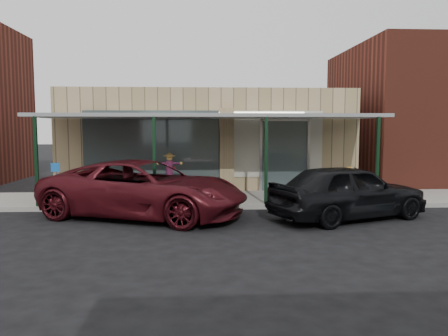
{
  "coord_description": "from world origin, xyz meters",
  "views": [
    {
      "loc": [
        -0.34,
        -11.87,
        2.64
      ],
      "look_at": [
        0.46,
        2.6,
        1.3
      ],
      "focal_mm": 35.0,
      "sensor_mm": 36.0,
      "label": 1
    }
  ],
  "objects": [
    {
      "name": "car_maroon",
      "position": [
        -1.98,
        0.99,
        0.84
      ],
      "size": [
        6.67,
        4.77,
        1.69
      ],
      "primitive_type": "imported",
      "rotation": [
        0.0,
        0.0,
        1.21
      ],
      "color": "#4A0E16",
      "rests_on": "ground"
    },
    {
      "name": "barrel_pumpkin",
      "position": [
        0.12,
        3.45,
        0.43
      ],
      "size": [
        0.88,
        0.88,
        0.8
      ],
      "rotation": [
        0.0,
        0.0,
        -0.38
      ],
      "color": "#4E3A1F",
      "rests_on": "sidewalk"
    },
    {
      "name": "block_buildings_near",
      "position": [
        2.01,
        9.2,
        3.77
      ],
      "size": [
        61.0,
        8.0,
        8.0
      ],
      "color": "maroon",
      "rests_on": "ground"
    },
    {
      "name": "sidewalk",
      "position": [
        0.0,
        3.6,
        0.07
      ],
      "size": [
        40.0,
        3.2,
        0.15
      ],
      "primitive_type": "cube",
      "color": "gray",
      "rests_on": "ground"
    },
    {
      "name": "barrel_scarecrow",
      "position": [
        -1.47,
        4.28,
        0.69
      ],
      "size": [
        0.97,
        0.68,
        1.59
      ],
      "rotation": [
        0.0,
        0.0,
        -0.12
      ],
      "color": "#4E3A1F",
      "rests_on": "sidewalk"
    },
    {
      "name": "ground",
      "position": [
        0.0,
        0.0,
        0.0
      ],
      "size": [
        120.0,
        120.0,
        0.0
      ],
      "primitive_type": "plane",
      "color": "black",
      "rests_on": "ground"
    },
    {
      "name": "awning",
      "position": [
        0.0,
        3.56,
        3.01
      ],
      "size": [
        12.0,
        3.0,
        3.04
      ],
      "color": "gray",
      "rests_on": "ground"
    },
    {
      "name": "storefront",
      "position": [
        -0.0,
        8.16,
        2.09
      ],
      "size": [
        12.0,
        6.25,
        4.2
      ],
      "color": "tan",
      "rests_on": "ground"
    },
    {
      "name": "parked_sedan",
      "position": [
        3.93,
        0.37,
        0.81
      ],
      "size": [
        5.11,
        3.51,
        1.62
      ],
      "rotation": [
        0.0,
        0.0,
        1.95
      ],
      "color": "black",
      "rests_on": "ground"
    },
    {
      "name": "handicap_sign",
      "position": [
        -5.0,
        2.4,
        1.02
      ],
      "size": [
        0.28,
        0.04,
        1.36
      ],
      "rotation": [
        0.0,
        0.0,
        0.07
      ],
      "color": "gray",
      "rests_on": "sidewalk"
    }
  ]
}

